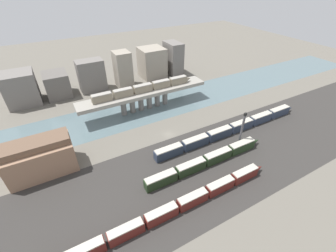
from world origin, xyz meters
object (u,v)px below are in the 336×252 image
at_px(train_yard_near, 165,213).
at_px(signal_tower, 242,130).
at_px(train_yard_far, 233,128).
at_px(train_yard_mid, 207,160).
at_px(warehouse_building, 40,158).
at_px(train_on_bridge, 145,88).

xyz_separation_m(train_yard_near, signal_tower, (42.38, 14.31, 6.07)).
bearing_deg(train_yard_far, train_yard_mid, -153.73).
distance_m(train_yard_near, train_yard_mid, 26.96).
relative_size(warehouse_building, signal_tower, 1.37).
bearing_deg(train_yard_near, warehouse_building, 128.21).
bearing_deg(warehouse_building, train_on_bridge, 24.83).
xyz_separation_m(train_yard_near, warehouse_building, (-29.46, 37.43, 4.63)).
height_order(train_on_bridge, train_yard_mid, train_on_bridge).
bearing_deg(train_yard_near, train_yard_mid, 25.73).
distance_m(train_yard_near, warehouse_building, 47.86).
distance_m(train_yard_near, train_yard_far, 51.98).
xyz_separation_m(train_yard_mid, signal_tower, (18.09, 2.61, 5.99)).
bearing_deg(signal_tower, warehouse_building, 162.16).
bearing_deg(train_yard_far, train_on_bridge, 123.78).
height_order(train_yard_near, signal_tower, signal_tower).
xyz_separation_m(train_yard_mid, train_yard_far, (22.43, 11.07, 0.03)).
bearing_deg(signal_tower, train_on_bridge, 114.42).
relative_size(train_on_bridge, signal_tower, 3.34).
height_order(train_yard_near, train_yard_far, train_yard_far).
bearing_deg(train_yard_mid, warehouse_building, 154.43).
height_order(train_on_bridge, train_yard_far, train_on_bridge).
height_order(train_yard_near, warehouse_building, warehouse_building).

